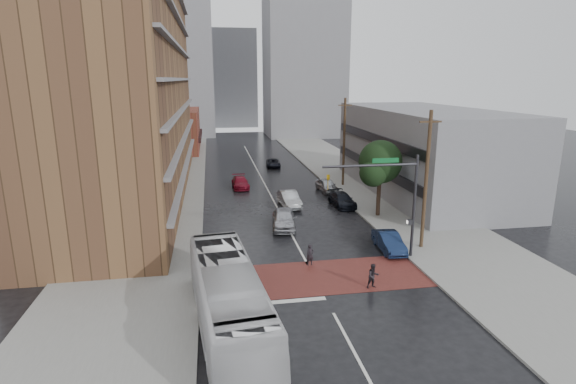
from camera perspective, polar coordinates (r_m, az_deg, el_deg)
ground at (r=28.13m, az=3.59°, el=-11.19°), size 160.00×160.00×0.00m
crosswalk at (r=28.56m, az=3.36°, el=-10.75°), size 14.00×5.00×0.02m
sidewalk_west at (r=51.42m, az=-15.61°, el=0.20°), size 9.00×90.00×0.15m
sidewalk_east at (r=54.03m, az=9.41°, el=1.20°), size 9.00×90.00×0.15m
apartment_block at (r=49.39m, az=-19.83°, el=15.66°), size 10.00×44.00×28.00m
storefront_west at (r=79.39m, az=-14.15°, el=7.59°), size 8.00×16.00×7.00m
building_east at (r=50.61m, az=16.84°, el=5.01°), size 11.00×26.00×9.00m
distant_tower_west at (r=103.09m, az=-14.77°, el=15.94°), size 18.00×16.00×32.00m
distant_tower_east at (r=98.93m, az=2.03°, el=17.63°), size 16.00×14.00×36.00m
distant_tower_center at (r=119.85m, az=-7.09°, el=14.07°), size 12.00×10.00×24.00m
street_tree at (r=40.17m, az=11.64°, el=3.41°), size 4.20×4.10×6.90m
signal_mast at (r=30.56m, az=13.38°, el=-0.04°), size 6.50×0.30×7.20m
utility_pole_near at (r=33.02m, az=17.13°, el=1.48°), size 1.60×0.26×10.00m
utility_pole_far at (r=51.37m, az=7.13°, el=6.36°), size 1.60×0.26×10.00m
transit_bus at (r=22.49m, az=-7.58°, el=-13.34°), size 4.06×12.37×3.38m
pedestrian_a at (r=30.00m, az=2.83°, el=-8.00°), size 0.58×0.43×1.44m
pedestrian_b at (r=27.36m, az=10.78°, el=-10.45°), size 0.80×0.66×1.51m
car_travel_a at (r=37.19m, az=-0.56°, el=-3.41°), size 2.45×4.87×1.59m
car_travel_b at (r=43.35m, az=0.15°, el=-0.91°), size 1.87×4.64×1.50m
car_travel_c at (r=51.15m, az=-6.07°, el=1.22°), size 1.90×4.38×1.26m
suv_travel at (r=63.14m, az=-1.88°, el=3.71°), size 2.19×4.19×1.12m
car_parked_near at (r=33.23m, az=12.70°, el=-6.19°), size 1.59×4.12×1.34m
car_parked_mid at (r=43.87m, az=6.88°, el=-0.97°), size 2.08×4.54×1.29m
car_parked_far at (r=49.27m, az=4.97°, el=0.83°), size 2.03×4.27×1.41m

